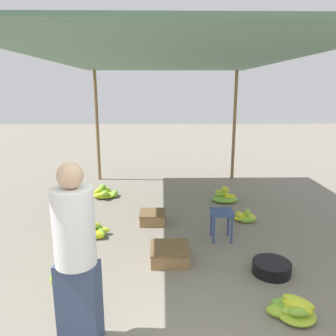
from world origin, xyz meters
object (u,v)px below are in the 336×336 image
object	(u,v)px
vendor_foreground	(76,254)
banana_pile_right_1	(245,216)
basin_black	(272,268)
banana_pile_left_0	(92,231)
banana_pile_left_1	(69,277)
crate_mid	(153,217)
banana_pile_right_2	(225,197)
stool	(222,217)
banana_pile_left_2	(105,193)
banana_pile_right_0	(292,310)
crate_near	(170,254)

from	to	relation	value
vendor_foreground	banana_pile_right_1	size ratio (longest dim) A/B	4.13
basin_black	banana_pile_right_1	distance (m)	1.76
banana_pile_left_0	banana_pile_left_1	world-z (taller)	banana_pile_left_0
vendor_foreground	crate_mid	world-z (taller)	vendor_foreground
banana_pile_left_0	banana_pile_right_1	distance (m)	2.68
vendor_foreground	banana_pile_right_2	xyz separation A→B (m)	(2.09, 3.91, -0.80)
stool	basin_black	world-z (taller)	stool
vendor_foreground	basin_black	size ratio (longest dim) A/B	3.52
banana_pile_left_0	banana_pile_left_2	size ratio (longest dim) A/B	0.96
vendor_foreground	stool	distance (m)	2.74
vendor_foreground	crate_mid	bearing A→B (deg)	77.85
stool	banana_pile_right_2	world-z (taller)	stool
stool	banana_pile_right_2	xyz separation A→B (m)	(0.40, 1.82, -0.29)
banana_pile_left_1	banana_pile_right_0	size ratio (longest dim) A/B	1.03
vendor_foreground	banana_pile_right_1	distance (m)	3.73
banana_pile_left_0	vendor_foreground	bearing A→B (deg)	-80.88
banana_pile_left_2	crate_mid	bearing A→B (deg)	-53.03
banana_pile_left_0	banana_pile_right_1	xyz separation A→B (m)	(2.61, 0.64, -0.03)
vendor_foreground	banana_pile_right_1	world-z (taller)	vendor_foreground
banana_pile_left_0	crate_mid	bearing A→B (deg)	29.81
banana_pile_left_0	banana_pile_left_1	xyz separation A→B (m)	(-0.02, -1.28, -0.01)
banana_pile_left_2	crate_mid	size ratio (longest dim) A/B	1.26
stool	banana_pile_left_1	size ratio (longest dim) A/B	0.90
banana_pile_right_1	banana_pile_right_2	xyz separation A→B (m)	(-0.16, 1.05, 0.02)
basin_black	banana_pile_right_2	size ratio (longest dim) A/B	0.92
basin_black	banana_pile_left_0	distance (m)	2.76
vendor_foreground	stool	world-z (taller)	vendor_foreground
banana_pile_left_1	crate_mid	xyz separation A→B (m)	(0.97, 1.82, 0.02)
banana_pile_right_1	banana_pile_right_2	size ratio (longest dim) A/B	0.78
basin_black	banana_pile_left_0	size ratio (longest dim) A/B	0.89
banana_pile_left_1	banana_pile_right_1	bearing A→B (deg)	36.11
banana_pile_left_2	banana_pile_right_0	size ratio (longest dim) A/B	1.12
banana_pile_left_2	banana_pile_right_1	world-z (taller)	banana_pile_left_2
banana_pile_right_1	stool	bearing A→B (deg)	-126.30
stool	banana_pile_right_0	bearing A→B (deg)	-77.36
banana_pile_left_0	crate_mid	world-z (taller)	banana_pile_left_0
vendor_foreground	basin_black	distance (m)	2.56
stool	crate_mid	xyz separation A→B (m)	(-1.09, 0.68, -0.28)
vendor_foreground	banana_pile_left_2	bearing A→B (deg)	96.69
banana_pile_right_2	crate_mid	xyz separation A→B (m)	(-1.49, -1.15, 0.01)
stool	banana_pile_right_0	size ratio (longest dim) A/B	0.93
banana_pile_left_2	basin_black	bearing A→B (deg)	-49.47
banana_pile_left_1	crate_near	size ratio (longest dim) A/B	1.00
crate_near	banana_pile_left_0	bearing A→B (deg)	147.71
basin_black	crate_mid	xyz separation A→B (m)	(-1.57, 1.66, 0.02)
crate_mid	vendor_foreground	bearing A→B (deg)	-102.15
vendor_foreground	banana_pile_left_1	distance (m)	1.30
basin_black	crate_near	bearing A→B (deg)	165.31
banana_pile_left_2	banana_pile_right_0	bearing A→B (deg)	-56.76
crate_near	basin_black	bearing A→B (deg)	-14.69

